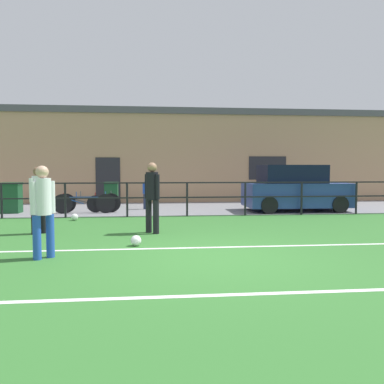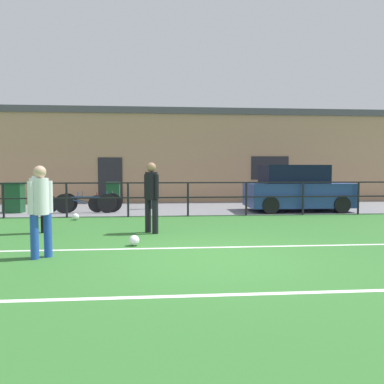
{
  "view_description": "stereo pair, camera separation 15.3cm",
  "coord_description": "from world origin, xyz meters",
  "px_view_note": "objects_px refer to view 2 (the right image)",
  "views": [
    {
      "loc": [
        -1.13,
        -6.86,
        1.63
      ],
      "look_at": [
        -0.04,
        3.96,
        0.94
      ],
      "focal_mm": 35.96,
      "sensor_mm": 36.0,
      "label": 1
    },
    {
      "loc": [
        -0.98,
        -6.88,
        1.63
      ],
      "look_at": [
        -0.04,
        3.96,
        0.94
      ],
      "focal_mm": 35.96,
      "sensor_mm": 36.0,
      "label": 2
    }
  ],
  "objects_px": {
    "bicycle_parked_4": "(90,202)",
    "trash_bin_0": "(14,197)",
    "player_winger": "(38,196)",
    "spectator_child": "(149,191)",
    "bicycle_parked_0": "(85,203)",
    "player_striker": "(41,206)",
    "soccer_ball_spare": "(76,217)",
    "soccer_ball_match": "(134,240)",
    "trash_bin_1": "(113,195)",
    "player_goalkeeper": "(151,193)",
    "parked_car_red": "(297,189)",
    "bicycle_parked_1": "(73,204)"
  },
  "relations": [
    {
      "from": "parked_car_red",
      "to": "trash_bin_0",
      "type": "bearing_deg",
      "value": 178.26
    },
    {
      "from": "player_winger",
      "to": "spectator_child",
      "type": "height_order",
      "value": "player_winger"
    },
    {
      "from": "bicycle_parked_0",
      "to": "parked_car_red",
      "type": "bearing_deg",
      "value": 0.59
    },
    {
      "from": "player_striker",
      "to": "spectator_child",
      "type": "xyz_separation_m",
      "value": [
        1.71,
        7.99,
        -0.22
      ]
    },
    {
      "from": "soccer_ball_match",
      "to": "bicycle_parked_0",
      "type": "xyz_separation_m",
      "value": [
        -2.08,
        5.83,
        0.26
      ]
    },
    {
      "from": "soccer_ball_match",
      "to": "parked_car_red",
      "type": "xyz_separation_m",
      "value": [
        5.65,
        5.91,
        0.71
      ]
    },
    {
      "from": "soccer_ball_match",
      "to": "bicycle_parked_0",
      "type": "height_order",
      "value": "bicycle_parked_0"
    },
    {
      "from": "spectator_child",
      "to": "bicycle_parked_4",
      "type": "relative_size",
      "value": 0.54
    },
    {
      "from": "player_striker",
      "to": "spectator_child",
      "type": "height_order",
      "value": "player_striker"
    },
    {
      "from": "soccer_ball_match",
      "to": "soccer_ball_spare",
      "type": "height_order",
      "value": "soccer_ball_match"
    },
    {
      "from": "player_goalkeeper",
      "to": "player_striker",
      "type": "height_order",
      "value": "player_goalkeeper"
    },
    {
      "from": "bicycle_parked_4",
      "to": "trash_bin_0",
      "type": "relative_size",
      "value": 2.09
    },
    {
      "from": "player_goalkeeper",
      "to": "trash_bin_0",
      "type": "xyz_separation_m",
      "value": [
        -5.02,
        4.67,
        -0.43
      ]
    },
    {
      "from": "player_winger",
      "to": "soccer_ball_spare",
      "type": "relative_size",
      "value": 7.86
    },
    {
      "from": "player_striker",
      "to": "bicycle_parked_4",
      "type": "distance_m",
      "value": 7.05
    },
    {
      "from": "soccer_ball_match",
      "to": "trash_bin_1",
      "type": "bearing_deg",
      "value": 99.74
    },
    {
      "from": "player_goalkeeper",
      "to": "player_winger",
      "type": "xyz_separation_m",
      "value": [
        -2.79,
        0.19,
        -0.06
      ]
    },
    {
      "from": "bicycle_parked_0",
      "to": "trash_bin_0",
      "type": "xyz_separation_m",
      "value": [
        -2.6,
        0.39,
        0.19
      ]
    },
    {
      "from": "player_striker",
      "to": "soccer_ball_spare",
      "type": "height_order",
      "value": "player_striker"
    },
    {
      "from": "bicycle_parked_4",
      "to": "trash_bin_1",
      "type": "xyz_separation_m",
      "value": [
        0.64,
        1.61,
        0.16
      ]
    },
    {
      "from": "player_goalkeeper",
      "to": "trash_bin_1",
      "type": "bearing_deg",
      "value": -28.76
    },
    {
      "from": "soccer_ball_spare",
      "to": "bicycle_parked_0",
      "type": "bearing_deg",
      "value": 90.25
    },
    {
      "from": "player_goalkeeper",
      "to": "spectator_child",
      "type": "relative_size",
      "value": 1.42
    },
    {
      "from": "player_winger",
      "to": "bicycle_parked_4",
      "type": "distance_m",
      "value": 4.38
    },
    {
      "from": "bicycle_parked_0",
      "to": "bicycle_parked_1",
      "type": "xyz_separation_m",
      "value": [
        -0.47,
        0.23,
        -0.03
      ]
    },
    {
      "from": "player_winger",
      "to": "bicycle_parked_0",
      "type": "height_order",
      "value": "player_winger"
    },
    {
      "from": "soccer_ball_spare",
      "to": "bicycle_parked_0",
      "type": "xyz_separation_m",
      "value": [
        -0.01,
        1.68,
        0.27
      ]
    },
    {
      "from": "bicycle_parked_0",
      "to": "bicycle_parked_1",
      "type": "distance_m",
      "value": 0.52
    },
    {
      "from": "trash_bin_0",
      "to": "trash_bin_1",
      "type": "bearing_deg",
      "value": 23.22
    },
    {
      "from": "soccer_ball_match",
      "to": "bicycle_parked_4",
      "type": "relative_size",
      "value": 0.1
    },
    {
      "from": "player_winger",
      "to": "parked_car_red",
      "type": "xyz_separation_m",
      "value": [
        8.1,
        4.17,
        -0.11
      ]
    },
    {
      "from": "bicycle_parked_4",
      "to": "soccer_ball_match",
      "type": "bearing_deg",
      "value": -72.13
    },
    {
      "from": "soccer_ball_spare",
      "to": "parked_car_red",
      "type": "xyz_separation_m",
      "value": [
        7.72,
        1.76,
        0.72
      ]
    },
    {
      "from": "soccer_ball_match",
      "to": "soccer_ball_spare",
      "type": "bearing_deg",
      "value": 116.51
    },
    {
      "from": "bicycle_parked_4",
      "to": "trash_bin_1",
      "type": "bearing_deg",
      "value": 68.37
    },
    {
      "from": "player_goalkeeper",
      "to": "spectator_child",
      "type": "distance_m",
      "value": 5.49
    },
    {
      "from": "player_goalkeeper",
      "to": "soccer_ball_spare",
      "type": "relative_size",
      "value": 8.37
    },
    {
      "from": "spectator_child",
      "to": "bicycle_parked_0",
      "type": "bearing_deg",
      "value": 29.77
    },
    {
      "from": "bicycle_parked_4",
      "to": "player_winger",
      "type": "bearing_deg",
      "value": -96.54
    },
    {
      "from": "player_goalkeeper",
      "to": "player_winger",
      "type": "relative_size",
      "value": 1.06
    },
    {
      "from": "bicycle_parked_4",
      "to": "soccer_ball_spare",
      "type": "bearing_deg",
      "value": -93.48
    },
    {
      "from": "player_striker",
      "to": "spectator_child",
      "type": "bearing_deg",
      "value": -142.8
    },
    {
      "from": "player_winger",
      "to": "soccer_ball_match",
      "type": "xyz_separation_m",
      "value": [
        2.45,
        -1.74,
        -0.83
      ]
    },
    {
      "from": "trash_bin_0",
      "to": "bicycle_parked_0",
      "type": "bearing_deg",
      "value": -8.57
    },
    {
      "from": "player_winger",
      "to": "trash_bin_0",
      "type": "height_order",
      "value": "player_winger"
    },
    {
      "from": "player_striker",
      "to": "trash_bin_1",
      "type": "bearing_deg",
      "value": -132.53
    },
    {
      "from": "player_winger",
      "to": "bicycle_parked_0",
      "type": "bearing_deg",
      "value": 40.39
    },
    {
      "from": "player_goalkeeper",
      "to": "bicycle_parked_0",
      "type": "distance_m",
      "value": 4.95
    },
    {
      "from": "bicycle_parked_1",
      "to": "trash_bin_1",
      "type": "height_order",
      "value": "trash_bin_1"
    },
    {
      "from": "parked_car_red",
      "to": "player_striker",
      "type": "bearing_deg",
      "value": -136.54
    }
  ]
}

